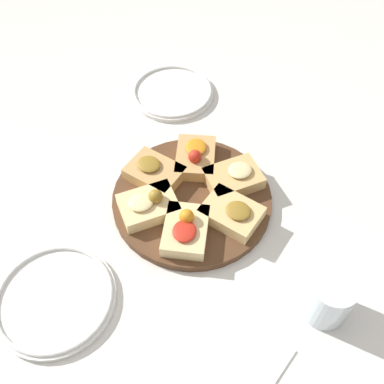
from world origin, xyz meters
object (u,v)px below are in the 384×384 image
(water_glass, at_px, (329,298))
(plate_left, at_px, (55,298))
(napkin_stack, at_px, (240,362))
(plate_right, at_px, (172,92))
(serving_board, at_px, (192,199))

(water_glass, bearing_deg, plate_left, 134.91)
(water_glass, bearing_deg, napkin_stack, 168.18)
(napkin_stack, bearing_deg, plate_right, 57.82)
(serving_board, bearing_deg, plate_left, 178.96)
(serving_board, relative_size, water_glass, 3.36)
(plate_right, bearing_deg, serving_board, -124.72)
(serving_board, xyz_separation_m, water_glass, (0.01, -0.31, 0.04))
(plate_left, height_order, plate_right, same)
(water_glass, height_order, napkin_stack, water_glass)
(serving_board, xyz_separation_m, plate_right, (0.19, 0.27, -0.00))
(plate_left, height_order, napkin_stack, plate_left)
(plate_left, height_order, water_glass, water_glass)
(serving_board, bearing_deg, napkin_stack, -119.59)
(plate_left, distance_m, napkin_stack, 0.32)
(serving_board, height_order, plate_left, serving_board)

